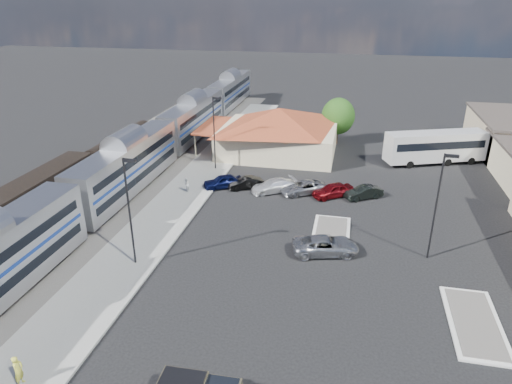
# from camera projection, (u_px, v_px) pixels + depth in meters

# --- Properties ---
(ground) EXTENTS (280.00, 280.00, 0.00)m
(ground) POSITION_uv_depth(u_px,v_px,m) (283.00, 242.00, 39.82)
(ground) COLOR black
(ground) RESTS_ON ground
(railbed) EXTENTS (16.00, 100.00, 0.12)m
(railbed) POSITION_uv_depth(u_px,v_px,m) (109.00, 187.00, 51.04)
(railbed) COLOR #4C4944
(railbed) RESTS_ON ground
(platform) EXTENTS (5.50, 92.00, 0.18)m
(platform) POSITION_uv_depth(u_px,v_px,m) (178.00, 201.00, 47.49)
(platform) COLOR gray
(platform) RESTS_ON ground
(passenger_train) EXTENTS (3.00, 104.00, 5.55)m
(passenger_train) POSITION_uv_depth(u_px,v_px,m) (128.00, 168.00, 48.66)
(passenger_train) COLOR silver
(passenger_train) RESTS_ON ground
(freight_cars) EXTENTS (2.80, 46.00, 4.00)m
(freight_cars) POSITION_uv_depth(u_px,v_px,m) (43.00, 194.00, 44.64)
(freight_cars) COLOR black
(freight_cars) RESTS_ON ground
(station_depot) EXTENTS (18.35, 12.24, 6.20)m
(station_depot) POSITION_uv_depth(u_px,v_px,m) (278.00, 131.00, 60.97)
(station_depot) COLOR #C5B690
(station_depot) RESTS_ON ground
(traffic_island_south) EXTENTS (3.30, 7.50, 0.21)m
(traffic_island_south) POSITION_uv_depth(u_px,v_px,m) (331.00, 235.00, 40.80)
(traffic_island_south) COLOR silver
(traffic_island_south) RESTS_ON ground
(traffic_island_north) EXTENTS (3.30, 7.50, 0.21)m
(traffic_island_north) POSITION_uv_depth(u_px,v_px,m) (475.00, 323.00, 29.89)
(traffic_island_north) COLOR silver
(traffic_island_north) RESTS_ON ground
(lamp_plat_s) EXTENTS (1.08, 0.25, 9.00)m
(lamp_plat_s) POSITION_uv_depth(u_px,v_px,m) (130.00, 204.00, 34.43)
(lamp_plat_s) COLOR black
(lamp_plat_s) RESTS_ON ground
(lamp_plat_n) EXTENTS (1.08, 0.25, 9.00)m
(lamp_plat_n) POSITION_uv_depth(u_px,v_px,m) (215.00, 128.00, 54.15)
(lamp_plat_n) COLOR black
(lamp_plat_n) RESTS_ON ground
(lamp_lot) EXTENTS (1.08, 0.25, 9.00)m
(lamp_lot) POSITION_uv_depth(u_px,v_px,m) (439.00, 199.00, 35.35)
(lamp_lot) COLOR black
(lamp_lot) RESTS_ON ground
(tree_depot) EXTENTS (4.71, 4.71, 6.63)m
(tree_depot) POSITION_uv_depth(u_px,v_px,m) (338.00, 116.00, 64.53)
(tree_depot) COLOR #382314
(tree_depot) RESTS_ON ground
(suv) EXTENTS (5.93, 3.82, 1.52)m
(suv) POSITION_uv_depth(u_px,v_px,m) (326.00, 245.00, 37.81)
(suv) COLOR #9FA1A6
(suv) RESTS_ON ground
(coach_bus) EXTENTS (12.84, 7.18, 4.08)m
(coach_bus) POSITION_uv_depth(u_px,v_px,m) (435.00, 146.00, 57.52)
(coach_bus) COLOR white
(coach_bus) RESTS_ON ground
(person_a) EXTENTS (0.56, 0.76, 1.89)m
(person_a) POSITION_uv_depth(u_px,v_px,m) (18.00, 371.00, 24.74)
(person_a) COLOR gold
(person_a) RESTS_ON platform
(person_b) EXTENTS (0.67, 0.82, 1.58)m
(person_b) POSITION_uv_depth(u_px,v_px,m) (186.00, 185.00, 49.23)
(person_b) COLOR silver
(person_b) RESTS_ON platform
(parked_car_a) EXTENTS (4.66, 3.71, 1.49)m
(parked_car_a) POSITION_uv_depth(u_px,v_px,m) (223.00, 181.00, 50.77)
(parked_car_a) COLOR #0C133F
(parked_car_a) RESTS_ON ground
(parked_car_b) EXTENTS (4.10, 3.09, 1.29)m
(parked_car_b) POSITION_uv_depth(u_px,v_px,m) (246.00, 183.00, 50.58)
(parked_car_b) COLOR black
(parked_car_b) RESTS_ON ground
(parked_car_c) EXTENTS (5.26, 4.19, 1.43)m
(parked_car_c) POSITION_uv_depth(u_px,v_px,m) (274.00, 186.00, 49.67)
(parked_car_c) COLOR white
(parked_car_c) RESTS_ON ground
(parked_car_d) EXTENTS (5.55, 4.59, 1.41)m
(parked_car_d) POSITION_uv_depth(u_px,v_px,m) (303.00, 187.00, 49.32)
(parked_car_d) COLOR gray
(parked_car_d) RESTS_ON ground
(parked_car_e) EXTENTS (4.70, 3.94, 1.52)m
(parked_car_e) POSITION_uv_depth(u_px,v_px,m) (333.00, 190.00, 48.41)
(parked_car_e) COLOR maroon
(parked_car_e) RESTS_ON ground
(parked_car_f) EXTENTS (4.23, 3.36, 1.35)m
(parked_car_f) POSITION_uv_depth(u_px,v_px,m) (363.00, 193.00, 48.09)
(parked_car_f) COLOR black
(parked_car_f) RESTS_ON ground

